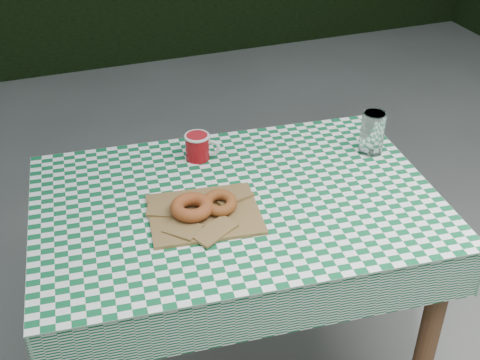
{
  "coord_description": "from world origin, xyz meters",
  "views": [
    {
      "loc": [
        -0.56,
        -1.34,
        1.76
      ],
      "look_at": [
        -0.06,
        0.05,
        0.79
      ],
      "focal_mm": 46.49,
      "sensor_mm": 36.0,
      "label": 1
    }
  ],
  "objects_px": {
    "paper_bag": "(204,213)",
    "coffee_mug": "(197,147)",
    "drinking_glass": "(372,133)",
    "table": "(237,298)"
  },
  "relations": [
    {
      "from": "table",
      "to": "drinking_glass",
      "type": "height_order",
      "value": "drinking_glass"
    },
    {
      "from": "paper_bag",
      "to": "coffee_mug",
      "type": "height_order",
      "value": "coffee_mug"
    },
    {
      "from": "paper_bag",
      "to": "drinking_glass",
      "type": "xyz_separation_m",
      "value": [
        0.59,
        0.15,
        0.06
      ]
    },
    {
      "from": "paper_bag",
      "to": "drinking_glass",
      "type": "relative_size",
      "value": 2.19
    },
    {
      "from": "coffee_mug",
      "to": "drinking_glass",
      "type": "xyz_separation_m",
      "value": [
        0.52,
        -0.14,
        0.03
      ]
    },
    {
      "from": "paper_bag",
      "to": "coffee_mug",
      "type": "distance_m",
      "value": 0.3
    },
    {
      "from": "paper_bag",
      "to": "coffee_mug",
      "type": "relative_size",
      "value": 2.02
    },
    {
      "from": "coffee_mug",
      "to": "drinking_glass",
      "type": "bearing_deg",
      "value": 10.02
    },
    {
      "from": "paper_bag",
      "to": "drinking_glass",
      "type": "height_order",
      "value": "drinking_glass"
    },
    {
      "from": "table",
      "to": "paper_bag",
      "type": "distance_m",
      "value": 0.41
    }
  ]
}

